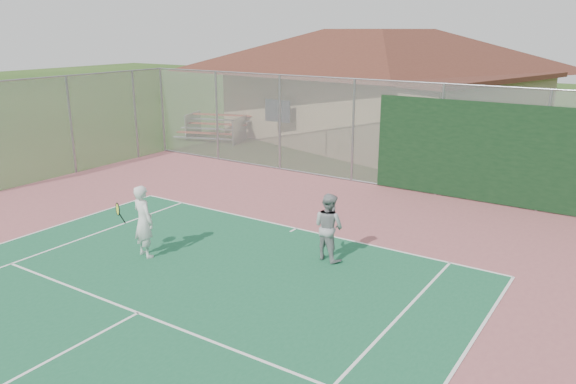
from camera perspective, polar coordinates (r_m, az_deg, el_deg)
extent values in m
cylinder|color=gray|center=(24.55, -12.63, 8.08)|extent=(0.08, 0.08, 3.50)
cylinder|color=gray|center=(22.51, -7.23, 7.62)|extent=(0.08, 0.08, 3.50)
cylinder|color=gray|center=(20.71, -0.84, 6.99)|extent=(0.08, 0.08, 3.50)
cylinder|color=gray|center=(19.21, 6.62, 6.14)|extent=(0.08, 0.08, 3.50)
cylinder|color=gray|center=(18.08, 15.15, 5.05)|extent=(0.08, 0.08, 3.50)
cylinder|color=gray|center=(17.41, 24.54, 3.71)|extent=(0.08, 0.08, 3.50)
cylinder|color=gray|center=(18.55, 9.61, 11.13)|extent=(20.00, 0.05, 0.05)
cylinder|color=gray|center=(19.16, 9.12, 0.81)|extent=(20.00, 0.05, 0.05)
cube|color=#999EA0|center=(18.79, 9.36, 5.81)|extent=(20.00, 0.02, 3.50)
cube|color=black|center=(17.40, 24.43, 3.04)|extent=(10.00, 0.04, 3.00)
cylinder|color=gray|center=(23.54, -15.25, 7.56)|extent=(0.08, 0.08, 3.50)
cylinder|color=gray|center=(21.70, -21.17, 6.33)|extent=(0.08, 0.08, 3.50)
cube|color=#999EA0|center=(21.70, -21.17, 6.33)|extent=(0.02, 9.00, 3.50)
cube|color=tan|center=(26.73, 8.91, 8.56)|extent=(14.52, 11.64, 3.17)
cube|color=#582C20|center=(26.56, 9.07, 12.06)|extent=(15.17, 12.29, 0.19)
pyramid|color=#582C20|center=(26.50, 9.26, 16.05)|extent=(15.97, 12.80, 1.90)
cube|color=black|center=(22.12, 9.20, 5.70)|extent=(0.95, 0.06, 2.22)
cube|color=#A03D24|center=(26.72, -8.14, 5.94)|extent=(3.02, 1.27, 0.05)
cube|color=#B2B5BA|center=(26.57, -8.49, 5.41)|extent=(3.01, 1.24, 0.04)
cube|color=#A03D24|center=(27.08, -7.38, 6.88)|extent=(3.02, 1.27, 0.05)
cube|color=#B2B5BA|center=(26.93, -7.72, 6.36)|extent=(3.01, 1.24, 0.04)
cube|color=#A03D24|center=(27.45, -6.63, 7.79)|extent=(3.02, 1.27, 0.05)
cube|color=#B2B5BA|center=(27.29, -6.97, 7.29)|extent=(3.01, 1.24, 0.04)
cube|color=#B2B5BA|center=(28.06, -9.62, 6.79)|extent=(0.66, 1.77, 1.13)
cube|color=#B2B5BA|center=(26.20, -4.95, 6.29)|extent=(0.66, 1.77, 1.13)
imported|color=silver|center=(13.25, -14.46, -2.99)|extent=(0.69, 0.53, 1.70)
imported|color=#959799|center=(12.73, 4.15, -3.62)|extent=(0.88, 0.75, 1.56)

